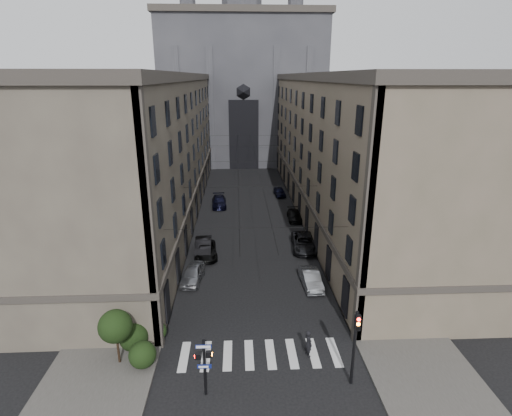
{
  "coord_description": "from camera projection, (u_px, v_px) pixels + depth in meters",
  "views": [
    {
      "loc": [
        -1.36,
        -18.18,
        18.45
      ],
      "look_at": [
        0.05,
        11.81,
        8.52
      ],
      "focal_mm": 28.0,
      "sensor_mm": 36.0,
      "label": 1
    }
  ],
  "objects": [
    {
      "name": "building_left",
      "position": [
        148.0,
        147.0,
        53.7
      ],
      "size": [
        13.6,
        60.6,
        18.85
      ],
      "color": "#4A4239",
      "rests_on": "ground"
    },
    {
      "name": "building_right",
      "position": [
        345.0,
        146.0,
        54.9
      ],
      "size": [
        13.6,
        60.6,
        18.85
      ],
      "color": "brown",
      "rests_on": "ground"
    },
    {
      "name": "car_right_far",
      "position": [
        280.0,
        192.0,
        64.58
      ],
      "size": [
        1.88,
        4.11,
        1.37
      ],
      "primitive_type": "imported",
      "rotation": [
        0.0,
        0.0,
        0.07
      ],
      "color": "black",
      "rests_on": "ground"
    },
    {
      "name": "tram_wires",
      "position": [
        248.0,
        162.0,
        54.61
      ],
      "size": [
        14.0,
        60.0,
        0.43
      ],
      "color": "black",
      "rests_on": "ground"
    },
    {
      "name": "car_right_midnear",
      "position": [
        304.0,
        242.0,
        44.53
      ],
      "size": [
        3.06,
        5.96,
        1.61
      ],
      "primitive_type": "imported",
      "rotation": [
        0.0,
        0.0,
        -0.07
      ],
      "color": "black",
      "rests_on": "ground"
    },
    {
      "name": "shrub_cluster",
      "position": [
        131.0,
        336.0,
        26.89
      ],
      "size": [
        3.9,
        4.4,
        3.9
      ],
      "color": "black",
      "rests_on": "sidewalk_left"
    },
    {
      "name": "car_left_midnear",
      "position": [
        203.0,
        247.0,
        43.33
      ],
      "size": [
        1.94,
        5.05,
        1.64
      ],
      "primitive_type": "imported",
      "rotation": [
        0.0,
        0.0,
        0.04
      ],
      "color": "black",
      "rests_on": "ground"
    },
    {
      "name": "car_right_midfar",
      "position": [
        295.0,
        216.0,
        53.67
      ],
      "size": [
        1.82,
        4.4,
        1.27
      ],
      "primitive_type": "imported",
      "rotation": [
        0.0,
        0.0,
        -0.01
      ],
      "color": "black",
      "rests_on": "ground"
    },
    {
      "name": "car_right_near",
      "position": [
        311.0,
        279.0,
        36.67
      ],
      "size": [
        1.75,
        4.49,
        1.46
      ],
      "primitive_type": "imported",
      "rotation": [
        0.0,
        0.0,
        0.05
      ],
      "color": "gray",
      "rests_on": "ground"
    },
    {
      "name": "car_left_near",
      "position": [
        193.0,
        274.0,
        37.59
      ],
      "size": [
        2.3,
        4.64,
        1.52
      ],
      "primitive_type": "imported",
      "rotation": [
        0.0,
        0.0,
        -0.12
      ],
      "color": "gray",
      "rests_on": "ground"
    },
    {
      "name": "sidewalk_left",
      "position": [
        174.0,
        212.0,
        56.74
      ],
      "size": [
        7.0,
        80.0,
        0.15
      ],
      "primitive_type": "cube",
      "color": "#383533",
      "rests_on": "ground"
    },
    {
      "name": "car_left_far",
      "position": [
        219.0,
        202.0,
        59.27
      ],
      "size": [
        2.39,
        5.23,
        1.49
      ],
      "primitive_type": "imported",
      "rotation": [
        0.0,
        0.0,
        0.06
      ],
      "color": "black",
      "rests_on": "ground"
    },
    {
      "name": "ground",
      "position": [
        265.0,
        411.0,
        23.09
      ],
      "size": [
        260.0,
        260.0,
        0.0
      ],
      "primitive_type": "plane",
      "color": "black",
      "rests_on": "ground"
    },
    {
      "name": "pedestrian",
      "position": [
        308.0,
        343.0,
        27.42
      ],
      "size": [
        0.71,
        0.85,
        1.99
      ],
      "primitive_type": "imported",
      "rotation": [
        0.0,
        0.0,
        1.95
      ],
      "color": "black",
      "rests_on": "ground"
    },
    {
      "name": "gothic_tower",
      "position": [
        242.0,
        79.0,
        88.59
      ],
      "size": [
        35.0,
        23.0,
        58.0
      ],
      "color": "#2D2D33",
      "rests_on": "ground"
    },
    {
      "name": "car_left_midfar",
      "position": [
        206.0,
        251.0,
        42.73
      ],
      "size": [
        2.87,
        5.24,
        1.39
      ],
      "primitive_type": "imported",
      "rotation": [
        0.0,
        0.0,
        0.11
      ],
      "color": "black",
      "rests_on": "ground"
    },
    {
      "name": "zebra_crossing",
      "position": [
        260.0,
        354.0,
        27.83
      ],
      "size": [
        11.0,
        3.2,
        0.01
      ],
      "primitive_type": "cube",
      "color": "beige",
      "rests_on": "ground"
    },
    {
      "name": "traffic_light_right",
      "position": [
        355.0,
        340.0,
        24.13
      ],
      "size": [
        0.34,
        0.5,
        5.2
      ],
      "color": "black",
      "rests_on": "ground"
    },
    {
      "name": "sidewalk_right",
      "position": [
        320.0,
        210.0,
        57.68
      ],
      "size": [
        7.0,
        80.0,
        0.15
      ],
      "primitive_type": "cube",
      "color": "#383533",
      "rests_on": "ground"
    },
    {
      "name": "pedestrian_signal_left",
      "position": [
        204.0,
        363.0,
        23.63
      ],
      "size": [
        1.02,
        0.38,
        4.0
      ],
      "color": "black",
      "rests_on": "ground"
    }
  ]
}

